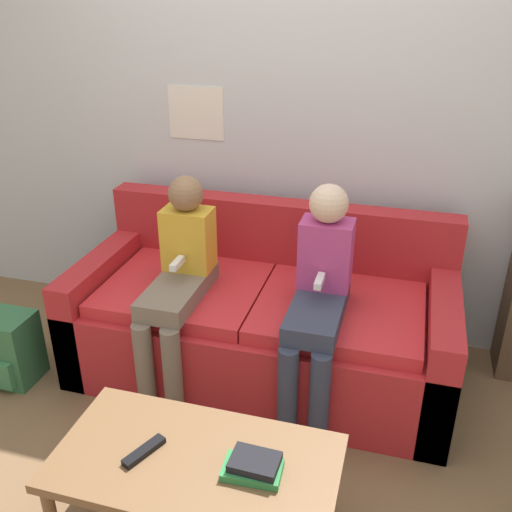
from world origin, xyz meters
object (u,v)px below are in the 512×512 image
coffee_table (196,468)px  person_right (319,294)px  couch (263,322)px  backpack (9,349)px  person_left (179,277)px  tv_remote (144,451)px

coffee_table → person_right: 0.95m
couch → coffee_table: (0.05, -1.08, 0.07)m
coffee_table → backpack: size_ratio=2.65×
couch → person_left: person_left is taller
couch → person_right: person_right is taller
backpack → tv_remote: bearing=-30.9°
coffee_table → backpack: (-1.28, 0.63, -0.17)m
person_left → person_right: 0.68m
couch → person_right: bearing=-33.1°
tv_remote → backpack: 1.30m
tv_remote → couch: bearing=107.3°
couch → tv_remote: couch is taller
couch → backpack: (-1.23, -0.45, -0.10)m
coffee_table → person_right: person_right is taller
couch → backpack: size_ratio=5.06×
tv_remote → backpack: bearing=173.1°
backpack → person_left: bearing=15.4°
tv_remote → person_left: bearing=128.7°
person_right → backpack: (-1.55, -0.24, -0.43)m
couch → coffee_table: 1.09m
coffee_table → person_right: (0.27, 0.88, 0.26)m
backpack → person_right: bearing=8.9°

